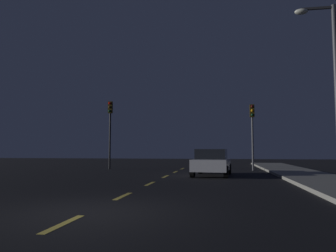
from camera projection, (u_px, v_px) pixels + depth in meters
ground_plane at (153, 182)px, 14.27m from camera, size 80.00×80.00×0.00m
sidewalk_curb_right at (333, 183)px, 13.03m from camera, size 3.00×40.00×0.15m
lane_stripe_nearest at (63, 224)px, 6.21m from camera, size 0.16×1.60×0.01m
lane_stripe_second at (123, 196)px, 9.94m from camera, size 0.16×1.60×0.01m
lane_stripe_third at (150, 184)px, 13.68m from camera, size 0.16×1.60×0.01m
lane_stripe_fourth at (165, 176)px, 17.42m from camera, size 0.16×1.60×0.01m
lane_stripe_fifth at (175, 172)px, 21.15m from camera, size 0.16×1.60×0.01m
lane_stripe_sixth at (182, 169)px, 24.89m from camera, size 0.16×1.60×0.01m
traffic_signal_left at (110, 122)px, 24.48m from camera, size 0.32×0.38×5.18m
traffic_signal_right at (252, 124)px, 22.70m from camera, size 0.32×0.38×4.69m
car_stopped_ahead at (212, 162)px, 17.93m from camera, size 2.23×4.10×1.49m
street_lamp_right at (330, 76)px, 13.37m from camera, size 1.67×0.36×7.59m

